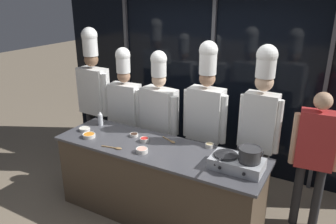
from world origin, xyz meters
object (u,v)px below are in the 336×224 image
at_px(frying_pan, 226,153).
at_px(prep_bowl_shrimp, 142,150).
at_px(prep_bowl_bell_pepper, 144,140).
at_px(chef_line, 159,113).
at_px(prep_bowl_garlic, 85,129).
at_px(chef_head, 93,89).
at_px(person_guest, 315,149).
at_px(prep_bowl_carrots, 89,135).
at_px(chef_apprentice, 261,116).
at_px(serving_spoon_slotted, 116,148).
at_px(chef_sous, 125,105).
at_px(stock_pot, 250,154).
at_px(prep_bowl_soy_glaze, 134,135).
at_px(serving_spoon_solid, 171,141).
at_px(chef_pastry, 206,112).
at_px(prep_bowl_ginger, 209,145).
at_px(portable_stove, 237,163).
at_px(squeeze_bottle_clear, 100,119).

relative_size(frying_pan, prep_bowl_shrimp, 3.20).
height_order(prep_bowl_bell_pepper, chef_line, chef_line).
distance_m(prep_bowl_garlic, chef_head, 0.91).
bearing_deg(person_guest, chef_head, -6.58).
xyz_separation_m(prep_bowl_carrots, chef_apprentice, (1.83, 0.83, 0.32)).
distance_m(prep_bowl_shrimp, chef_apprentice, 1.39).
relative_size(chef_apprentice, person_guest, 1.27).
bearing_deg(serving_spoon_slotted, chef_sous, 120.46).
bearing_deg(chef_line, prep_bowl_shrimp, 115.55).
xyz_separation_m(chef_apprentice, person_guest, (0.61, 0.01, -0.27)).
bearing_deg(person_guest, prep_bowl_garlic, 8.81).
bearing_deg(chef_apprentice, stock_pot, 97.79).
bearing_deg(prep_bowl_soy_glaze, prep_bowl_shrimp, -43.79).
xyz_separation_m(serving_spoon_solid, chef_apprentice, (0.91, 0.45, 0.34)).
relative_size(prep_bowl_bell_pepper, chef_apprentice, 0.05).
bearing_deg(chef_pastry, chef_head, 0.08).
bearing_deg(prep_bowl_ginger, prep_bowl_garlic, -167.83).
bearing_deg(prep_bowl_ginger, chef_pastry, 119.79).
distance_m(portable_stove, stock_pot, 0.18).
height_order(stock_pot, prep_bowl_soy_glaze, stock_pot).
distance_m(prep_bowl_carrots, person_guest, 2.58).
bearing_deg(chef_sous, prep_bowl_shrimp, 130.21).
height_order(stock_pot, prep_bowl_shrimp, stock_pot).
height_order(frying_pan, prep_bowl_carrots, frying_pan).
relative_size(prep_bowl_carrots, prep_bowl_shrimp, 1.18).
distance_m(prep_bowl_ginger, prep_bowl_shrimp, 0.77).
bearing_deg(prep_bowl_ginger, portable_stove, -36.60).
bearing_deg(portable_stove, prep_bowl_bell_pepper, 176.22).
bearing_deg(person_guest, chef_pastry, -6.94).
height_order(prep_bowl_bell_pepper, serving_spoon_solid, prep_bowl_bell_pepper).
height_order(prep_bowl_ginger, serving_spoon_solid, prep_bowl_ginger).
bearing_deg(frying_pan, serving_spoon_slotted, -169.18).
distance_m(prep_bowl_carrots, prep_bowl_garlic, 0.22).
relative_size(squeeze_bottle_clear, prep_bowl_ginger, 2.04).
distance_m(stock_pot, chef_pastry, 1.04).
xyz_separation_m(serving_spoon_slotted, chef_sous, (-0.54, 0.92, 0.15)).
height_order(squeeze_bottle_clear, prep_bowl_bell_pepper, squeeze_bottle_clear).
relative_size(frying_pan, chef_pastry, 0.21).
bearing_deg(prep_bowl_garlic, prep_bowl_bell_pepper, 6.85).
xyz_separation_m(prep_bowl_garlic, chef_line, (0.70, 0.67, 0.13)).
bearing_deg(prep_bowl_shrimp, serving_spoon_slotted, -168.08).
distance_m(prep_bowl_shrimp, chef_head, 1.70).
distance_m(portable_stove, prep_bowl_soy_glaze, 1.35).
bearing_deg(prep_bowl_shrimp, portable_stove, 9.48).
height_order(serving_spoon_solid, chef_head, chef_head).
bearing_deg(squeeze_bottle_clear, person_guest, 10.49).
bearing_deg(prep_bowl_carrots, serving_spoon_solid, 22.34).
relative_size(chef_sous, person_guest, 1.16).
distance_m(prep_bowl_bell_pepper, person_guest, 1.89).
xyz_separation_m(frying_pan, chef_head, (-2.33, 0.70, 0.16)).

